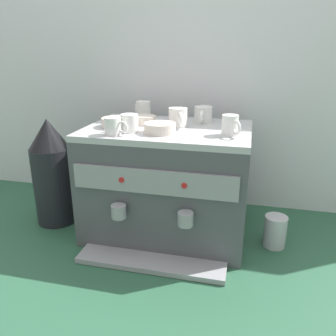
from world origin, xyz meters
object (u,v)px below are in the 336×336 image
(ceramic_cup_1, at_px, (143,109))
(ceramic_cup_3, at_px, (231,125))
(espresso_machine, at_px, (168,181))
(ceramic_cup_5, at_px, (128,123))
(ceramic_cup_0, at_px, (114,126))
(ceramic_bowl_1, at_px, (160,128))
(ceramic_cup_2, at_px, (178,118))
(coffee_grinder, at_px, (52,172))
(ceramic_bowl_2, at_px, (117,122))
(ceramic_cup_4, at_px, (203,114))
(milk_pitcher, at_px, (275,231))
(ceramic_bowl_0, at_px, (145,120))

(ceramic_cup_1, xyz_separation_m, ceramic_cup_3, (0.41, -0.25, 0.00))
(espresso_machine, distance_m, ceramic_cup_5, 0.31)
(ceramic_cup_0, height_order, ceramic_bowl_1, ceramic_cup_0)
(espresso_machine, height_order, ceramic_cup_2, ceramic_cup_2)
(ceramic_bowl_1, relative_size, coffee_grinder, 0.25)
(espresso_machine, height_order, ceramic_bowl_2, ceramic_bowl_2)
(ceramic_cup_4, height_order, coffee_grinder, ceramic_cup_4)
(ceramic_cup_5, relative_size, milk_pitcher, 0.78)
(ceramic_cup_2, height_order, coffee_grinder, ceramic_cup_2)
(ceramic_bowl_1, bearing_deg, ceramic_bowl_2, 162.99)
(ceramic_bowl_1, bearing_deg, ceramic_cup_2, 68.40)
(ceramic_cup_0, xyz_separation_m, ceramic_cup_4, (0.29, 0.30, 0.00))
(ceramic_cup_0, distance_m, ceramic_bowl_0, 0.21)
(espresso_machine, xyz_separation_m, ceramic_cup_1, (-0.16, 0.17, 0.27))
(ceramic_cup_0, bearing_deg, ceramic_cup_4, 46.22)
(ceramic_cup_3, distance_m, ceramic_cup_4, 0.25)
(ceramic_bowl_0, xyz_separation_m, ceramic_bowl_2, (-0.10, -0.08, 0.00))
(ceramic_cup_2, distance_m, ceramic_cup_3, 0.24)
(ceramic_cup_1, relative_size, milk_pitcher, 0.69)
(ceramic_bowl_0, bearing_deg, ceramic_cup_2, -8.07)
(ceramic_cup_3, height_order, ceramic_bowl_0, ceramic_cup_3)
(ceramic_cup_0, relative_size, ceramic_bowl_1, 0.78)
(espresso_machine, bearing_deg, ceramic_bowl_1, -95.06)
(espresso_machine, xyz_separation_m, ceramic_cup_3, (0.25, -0.07, 0.27))
(ceramic_bowl_0, relative_size, ceramic_bowl_1, 0.78)
(ceramic_cup_1, bearing_deg, ceramic_cup_2, -37.62)
(ceramic_cup_0, xyz_separation_m, ceramic_bowl_1, (0.16, 0.07, -0.01))
(ceramic_cup_4, height_order, ceramic_bowl_2, ceramic_cup_4)
(espresso_machine, distance_m, ceramic_cup_1, 0.36)
(ceramic_cup_0, xyz_separation_m, ceramic_cup_5, (0.04, 0.06, 0.00))
(ceramic_cup_3, distance_m, ceramic_bowl_0, 0.38)
(ceramic_bowl_0, relative_size, coffee_grinder, 0.20)
(ceramic_cup_0, xyz_separation_m, ceramic_cup_1, (0.01, 0.34, 0.00))
(ceramic_cup_5, distance_m, coffee_grinder, 0.48)
(espresso_machine, xyz_separation_m, ceramic_bowl_2, (-0.21, -0.03, 0.25))
(ceramic_cup_0, bearing_deg, espresso_machine, 44.68)
(ceramic_bowl_2, bearing_deg, espresso_machine, 9.04)
(ceramic_cup_5, bearing_deg, ceramic_bowl_0, 82.91)
(ceramic_cup_1, bearing_deg, ceramic_cup_4, -7.35)
(coffee_grinder, height_order, milk_pitcher, coffee_grinder)
(ceramic_cup_0, height_order, ceramic_cup_4, ceramic_cup_4)
(milk_pitcher, bearing_deg, ceramic_cup_3, -167.10)
(coffee_grinder, xyz_separation_m, milk_pitcher, (0.97, 0.01, -0.17))
(ceramic_bowl_1, xyz_separation_m, coffee_grinder, (-0.51, 0.06, -0.24))
(ceramic_cup_0, relative_size, ceramic_cup_4, 0.83)
(ceramic_cup_5, relative_size, ceramic_bowl_1, 0.85)
(ceramic_cup_3, bearing_deg, ceramic_bowl_0, 162.03)
(ceramic_cup_4, relative_size, ceramic_cup_5, 1.10)
(ceramic_cup_1, distance_m, ceramic_cup_3, 0.48)
(ceramic_cup_0, distance_m, coffee_grinder, 0.46)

